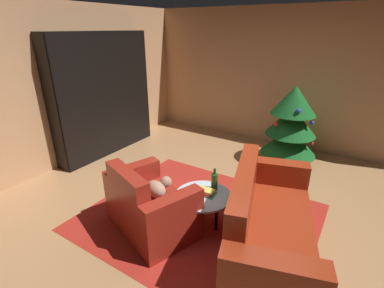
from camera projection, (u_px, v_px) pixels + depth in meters
name	position (u px, v px, depth m)	size (l,w,h in m)	color
ground_plane	(207.00, 211.00, 3.59)	(6.68, 6.68, 0.00)	#A8794D
wall_back	(282.00, 79.00, 5.30)	(5.54, 0.06, 2.55)	tan
wall_left	(58.00, 88.00, 4.46)	(0.06, 5.68, 2.55)	tan
area_rug	(200.00, 217.00, 3.48)	(2.64, 2.25, 0.01)	#A2241A
bookshelf_unit	(108.00, 96.00, 5.05)	(0.32, 1.99, 2.12)	black
armchair_red	(150.00, 207.00, 3.17)	(1.19, 0.99, 0.83)	maroon
couch_red	(267.00, 229.00, 2.79)	(1.24, 1.93, 0.92)	maroon
coffee_table	(203.00, 198.00, 3.22)	(0.65, 0.65, 0.40)	black
book_stack_on_table	(206.00, 192.00, 3.21)	(0.23, 0.17, 0.06)	#388753
bottle_on_table	(214.00, 181.00, 3.28)	(0.08, 0.08, 0.27)	#225A1E
decorated_tree	(291.00, 124.00, 4.67)	(0.92, 0.92, 1.32)	brown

